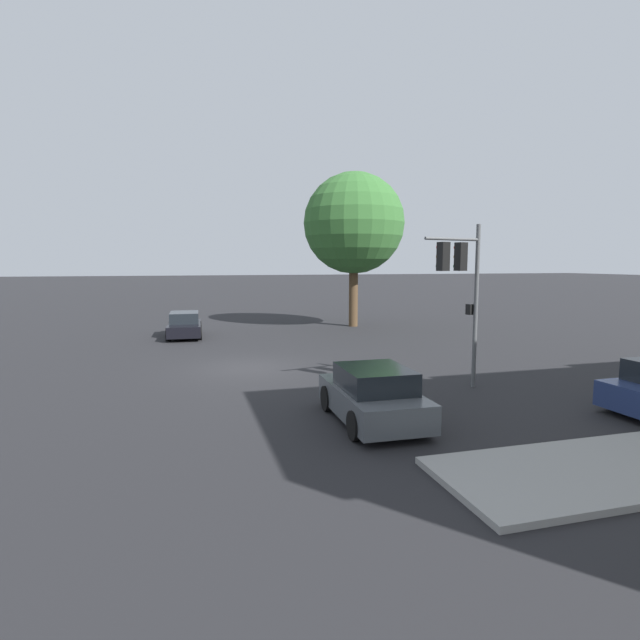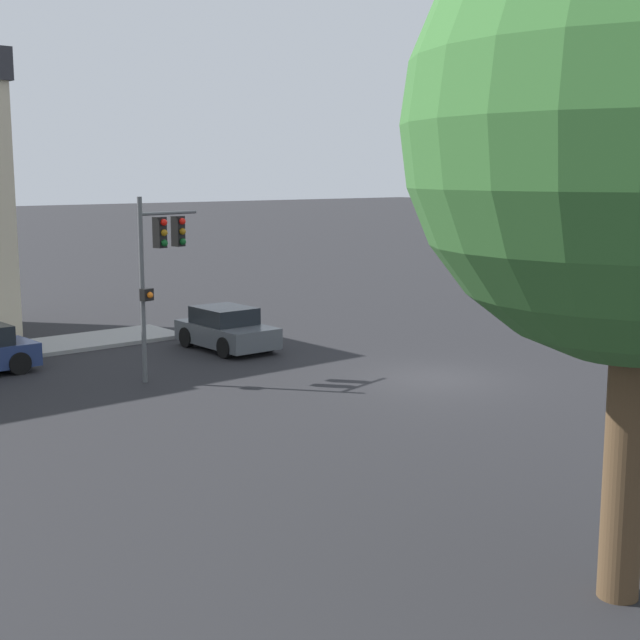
% 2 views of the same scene
% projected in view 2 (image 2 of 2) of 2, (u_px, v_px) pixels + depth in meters
% --- Properties ---
extents(ground_plane, '(300.00, 300.00, 0.00)m').
position_uv_depth(ground_plane, '(434.00, 378.00, 26.56)').
color(ground_plane, black).
extents(traffic_signal, '(0.92, 2.31, 5.39)m').
position_uv_depth(traffic_signal, '(160.00, 253.00, 25.93)').
color(traffic_signal, '#515456').
rests_on(traffic_signal, ground_plane).
extents(crossing_car_0, '(3.95, 2.04, 1.47)m').
position_uv_depth(crossing_car_0, '(226.00, 329.00, 30.81)').
color(crossing_car_0, '#4C5156').
rests_on(crossing_car_0, ground_plane).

